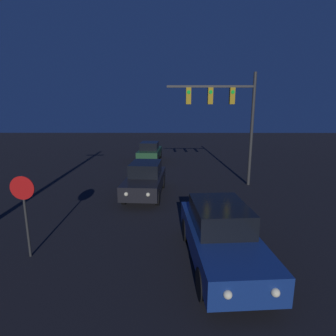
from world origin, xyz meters
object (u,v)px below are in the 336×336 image
at_px(traffic_signal_mast, 228,110).
at_px(stop_sign, 24,202).
at_px(car_mid, 145,179).
at_px(car_far, 150,151).
at_px(car_near, 220,234).

height_order(traffic_signal_mast, stop_sign, traffic_signal_mast).
bearing_deg(car_mid, car_far, -83.61).
height_order(car_near, car_mid, same).
bearing_deg(stop_sign, traffic_signal_mast, 47.00).
distance_m(car_near, car_mid, 6.84).
bearing_deg(car_near, car_far, -82.67).
distance_m(car_far, stop_sign, 15.96).
distance_m(car_mid, stop_sign, 6.76).
bearing_deg(stop_sign, car_mid, 64.08).
bearing_deg(car_near, traffic_signal_mast, -106.53).
bearing_deg(traffic_signal_mast, car_near, -102.65).
relative_size(car_far, stop_sign, 1.92).
xyz_separation_m(car_far, traffic_signal_mast, (5.03, -7.71, 3.53)).
distance_m(car_mid, traffic_signal_mast, 6.10).
height_order(car_far, traffic_signal_mast, traffic_signal_mast).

